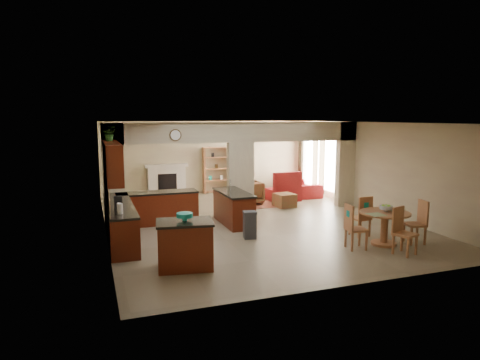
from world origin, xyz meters
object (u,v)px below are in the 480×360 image
object	(u,v)px
kitchen_island	(185,244)
armchair	(249,193)
dining_table	(385,223)
sofa	(299,185)

from	to	relation	value
kitchen_island	armchair	bearing A→B (deg)	66.85
kitchen_island	dining_table	world-z (taller)	kitchen_island
kitchen_island	armchair	size ratio (longest dim) A/B	1.41
sofa	armchair	world-z (taller)	armchair
kitchen_island	armchair	distance (m)	6.47
dining_table	sofa	world-z (taller)	dining_table
sofa	armchair	bearing A→B (deg)	120.49
dining_table	armchair	distance (m)	5.66
kitchen_island	sofa	size ratio (longest dim) A/B	0.49
kitchen_island	sofa	world-z (taller)	kitchen_island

